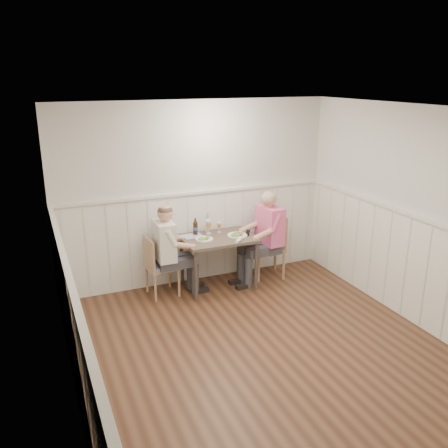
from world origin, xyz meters
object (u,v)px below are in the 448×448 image
at_px(chair_right, 272,243).
at_px(grass_vase, 206,223).
at_px(chair_left, 158,264).
at_px(dining_table, 218,244).
at_px(diner_cream, 168,258).
at_px(man_in_pink, 267,243).
at_px(beer_bottle, 195,227).

distance_m(chair_right, grass_vase, 1.05).
bearing_deg(chair_left, grass_vase, 12.96).
height_order(dining_table, diner_cream, diner_cream).
relative_size(man_in_pink, beer_bottle, 5.73).
xyz_separation_m(dining_table, man_in_pink, (0.74, -0.06, -0.08)).
distance_m(man_in_pink, diner_cream, 1.48).
height_order(chair_right, chair_left, chair_right).
bearing_deg(chair_left, dining_table, -4.12).
xyz_separation_m(chair_right, diner_cream, (-1.62, -0.06, 0.03)).
bearing_deg(dining_table, diner_cream, -179.82).
height_order(dining_table, grass_vase, grass_vase).
distance_m(chair_left, diner_cream, 0.16).
bearing_deg(chair_left, chair_right, -0.21).
distance_m(diner_cream, grass_vase, 0.78).
bearing_deg(chair_left, diner_cream, -28.83).
xyz_separation_m(diner_cream, beer_bottle, (0.48, 0.23, 0.31)).
height_order(chair_right, diner_cream, diner_cream).
height_order(man_in_pink, grass_vase, man_in_pink).
relative_size(chair_right, chair_left, 1.13).
bearing_deg(diner_cream, beer_bottle, 25.19).
bearing_deg(grass_vase, man_in_pink, -19.82).
xyz_separation_m(man_in_pink, diner_cream, (-1.48, 0.05, -0.03)).
bearing_deg(man_in_pink, beer_bottle, 164.21).
distance_m(chair_left, beer_bottle, 0.74).
relative_size(man_in_pink, diner_cream, 1.05).
bearing_deg(chair_right, beer_bottle, 171.53).
distance_m(chair_left, man_in_pink, 1.60).
bearing_deg(chair_left, man_in_pink, -4.26).
height_order(diner_cream, grass_vase, diner_cream).
relative_size(dining_table, chair_left, 1.18).
distance_m(dining_table, man_in_pink, 0.74).
height_order(chair_left, man_in_pink, man_in_pink).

